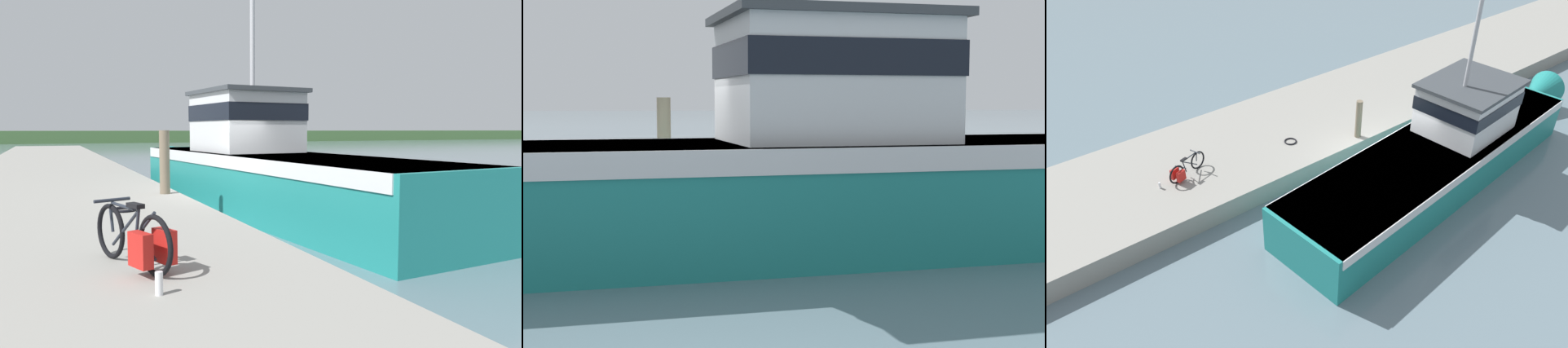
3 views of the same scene
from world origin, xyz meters
The scene contains 5 objects.
ground_plane centered at (0.00, 0.00, 0.00)m, with size 320.00×320.00×0.00m, color slate.
dock_pier centered at (-4.13, 0.00, 0.37)m, with size 5.54×80.00×0.74m, color gray.
fishing_boat_main centered at (1.32, 1.85, 1.20)m, with size 4.31×15.39×10.58m.
mooring_post centered at (-1.72, 0.45, 1.49)m, with size 0.24×0.24×1.50m, color #756651.
hose_coil centered at (-2.99, -1.81, 0.77)m, with size 0.48×0.48×0.05m, color black.
Camera 2 is at (12.42, 0.16, 2.19)m, focal length 55.00 mm.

